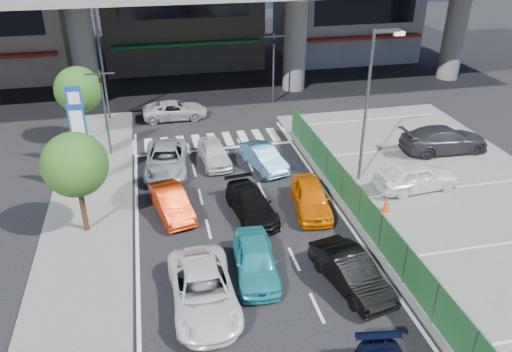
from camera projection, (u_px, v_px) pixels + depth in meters
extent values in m
plane|color=black|center=(257.00, 264.00, 20.57)|extent=(120.00, 120.00, 0.00)
cube|color=#575755|center=(467.00, 208.00, 24.39)|extent=(12.00, 28.00, 0.06)
cube|color=#575755|center=(87.00, 230.00, 22.66)|extent=(4.00, 30.00, 0.12)
cylinder|color=slate|center=(83.00, 50.00, 36.15)|extent=(1.80, 1.80, 8.00)
cylinder|color=slate|center=(295.00, 40.00, 39.21)|extent=(1.80, 1.80, 8.00)
cylinder|color=slate|center=(455.00, 31.00, 41.89)|extent=(1.80, 1.80, 8.00)
cube|color=#156B29|center=(187.00, 43.00, 43.34)|extent=(12.60, 1.60, 0.25)
cube|color=maroon|center=(363.00, 37.00, 45.53)|extent=(10.80, 1.60, 0.25)
cylinder|color=#595B60|center=(106.00, 115.00, 28.52)|extent=(0.14, 0.14, 5.20)
cube|color=#595B60|center=(99.00, 74.00, 27.40)|extent=(1.60, 0.08, 0.08)
imported|color=black|center=(100.00, 79.00, 27.54)|extent=(0.26, 1.24, 0.50)
cylinder|color=#595B60|center=(273.00, 69.00, 36.80)|extent=(0.14, 0.14, 5.20)
cube|color=#595B60|center=(274.00, 36.00, 35.68)|extent=(1.60, 0.08, 0.08)
imported|color=black|center=(274.00, 41.00, 35.82)|extent=(0.26, 1.24, 0.50)
cylinder|color=#595B60|center=(366.00, 110.00, 25.22)|extent=(0.16, 0.16, 8.00)
cube|color=#595B60|center=(386.00, 31.00, 23.51)|extent=(1.40, 0.15, 0.15)
cube|color=silver|center=(399.00, 33.00, 23.71)|extent=(0.50, 0.22, 0.18)
cylinder|color=#595B60|center=(102.00, 63.00, 32.99)|extent=(0.16, 0.16, 8.00)
cube|color=#595B60|center=(103.00, 2.00, 31.28)|extent=(1.40, 0.15, 0.15)
cube|color=silver|center=(115.00, 4.00, 31.48)|extent=(0.50, 0.22, 0.18)
cylinder|color=#595B60|center=(86.00, 171.00, 25.58)|extent=(0.10, 0.10, 2.20)
cube|color=navy|center=(79.00, 133.00, 24.60)|extent=(0.80, 0.12, 3.00)
cube|color=white|center=(79.00, 134.00, 24.54)|extent=(0.60, 0.02, 2.40)
cylinder|color=#595B60|center=(83.00, 148.00, 28.10)|extent=(0.10, 0.10, 2.20)
cube|color=navy|center=(77.00, 113.00, 27.11)|extent=(0.80, 0.12, 3.00)
cube|color=white|center=(76.00, 113.00, 27.05)|extent=(0.60, 0.02, 2.40)
cylinder|color=#382314|center=(83.00, 209.00, 22.12)|extent=(0.24, 0.24, 2.40)
sphere|color=#1A4413|center=(75.00, 165.00, 21.09)|extent=(2.80, 2.80, 2.80)
cylinder|color=#382314|center=(84.00, 124.00, 31.03)|extent=(0.24, 0.24, 2.40)
sphere|color=#1A4413|center=(78.00, 90.00, 30.00)|extent=(2.80, 2.80, 2.80)
imported|color=white|center=(203.00, 290.00, 18.13)|extent=(2.36, 5.00, 1.38)
imported|color=teal|center=(256.00, 260.00, 19.70)|extent=(1.99, 4.18, 1.38)
imported|color=black|center=(351.00, 272.00, 19.07)|extent=(2.27, 4.33, 1.36)
imported|color=red|center=(171.00, 202.00, 23.73)|extent=(2.14, 4.04, 1.27)
imported|color=black|center=(251.00, 204.00, 23.64)|extent=(2.22, 4.37, 1.22)
imported|color=orange|center=(311.00, 198.00, 24.01)|extent=(2.15, 4.23, 1.38)
imported|color=#A6AAAD|center=(166.00, 160.00, 27.70)|extent=(2.74, 5.12, 1.37)
imported|color=silver|center=(214.00, 153.00, 28.60)|extent=(1.76, 3.85, 1.28)
imported|color=#508CB9|center=(264.00, 157.00, 28.12)|extent=(2.26, 4.01, 1.25)
imported|color=#BBBCC4|center=(175.00, 110.00, 34.83)|extent=(4.50, 2.12, 1.24)
imported|color=white|center=(416.00, 176.00, 25.71)|extent=(4.52, 2.13, 1.49)
imported|color=#2D2D31|center=(444.00, 139.00, 29.83)|extent=(5.35, 2.27, 1.54)
cone|color=#EC3D0D|center=(386.00, 205.00, 23.94)|extent=(0.40, 0.40, 0.74)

